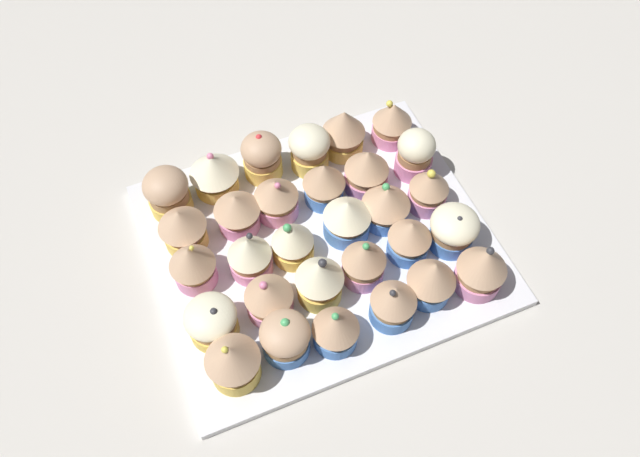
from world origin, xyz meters
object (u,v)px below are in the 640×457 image
(cupcake_3, at_px, (393,302))
(cupcake_6, at_px, (212,321))
(cupcake_0, at_px, (233,361))
(cupcake_4, at_px, (432,279))
(cupcake_2, at_px, (336,328))
(cupcake_27, at_px, (309,149))
(cupcake_8, at_px, (320,279))
(cupcake_5, at_px, (482,268))
(baking_tray, at_px, (320,243))
(cupcake_26, at_px, (262,156))
(cupcake_10, at_px, (410,238))
(cupcake_25, at_px, (214,172))
(cupcake_15, at_px, (348,220))
(cupcake_14, at_px, (293,241))
(cupcake_20, at_px, (276,197))
(cupcake_21, at_px, (324,182))
(cupcake_29, at_px, (392,122))
(cupcake_11, at_px, (453,229))
(cupcake_24, at_px, (168,192))
(cupcake_7, at_px, (269,297))
(cupcake_18, at_px, (183,227))
(cupcake_1, at_px, (285,337))
(cupcake_16, at_px, (385,202))
(cupcake_12, at_px, (192,264))
(cupcake_13, at_px, (250,255))
(cupcake_28, at_px, (344,131))
(cupcake_17, at_px, (429,189))
(cupcake_22, at_px, (367,170))
(cupcake_9, at_px, (364,261))
(cupcake_19, at_px, (237,211))
(cupcake_23, at_px, (415,153))

(cupcake_3, xyz_separation_m, cupcake_6, (-0.21, 0.06, -0.01))
(cupcake_0, relative_size, cupcake_4, 1.05)
(cupcake_2, bearing_deg, cupcake_3, 2.86)
(cupcake_0, distance_m, cupcake_27, 0.32)
(cupcake_8, bearing_deg, cupcake_5, -17.82)
(baking_tray, bearing_deg, cupcake_3, -73.40)
(cupcake_26, bearing_deg, cupcake_0, -115.66)
(cupcake_4, relative_size, cupcake_10, 1.13)
(cupcake_8, relative_size, cupcake_25, 1.18)
(cupcake_0, relative_size, cupcake_15, 1.17)
(cupcake_14, height_order, cupcake_20, cupcake_14)
(cupcake_21, height_order, cupcake_29, cupcake_29)
(cupcake_3, xyz_separation_m, cupcake_10, (0.06, 0.07, -0.00))
(cupcake_10, xyz_separation_m, cupcake_25, (-0.20, 0.19, 0.00))
(baking_tray, height_order, cupcake_21, cupcake_21)
(baking_tray, height_order, cupcake_5, cupcake_5)
(cupcake_26, bearing_deg, baking_tray, -77.38)
(cupcake_11, xyz_separation_m, cupcake_24, (-0.32, 0.19, 0.00))
(cupcake_6, bearing_deg, cupcake_8, -0.82)
(cupcake_4, height_order, cupcake_15, cupcake_4)
(cupcake_7, xyz_separation_m, cupcake_24, (-0.07, 0.20, 0.00))
(cupcake_3, xyz_separation_m, cupcake_25, (-0.14, 0.27, -0.00))
(cupcake_2, xyz_separation_m, cupcake_18, (-0.13, 0.20, 0.00))
(cupcake_1, relative_size, cupcake_8, 0.79)
(cupcake_5, bearing_deg, cupcake_8, 162.18)
(cupcake_8, distance_m, cupcake_16, 0.15)
(cupcake_12, bearing_deg, cupcake_8, -30.46)
(cupcake_15, relative_size, cupcake_20, 0.96)
(cupcake_11, bearing_deg, cupcake_3, -151.07)
(cupcake_4, distance_m, cupcake_13, 0.23)
(cupcake_14, height_order, cupcake_28, cupcake_28)
(cupcake_7, height_order, cupcake_17, cupcake_17)
(cupcake_1, distance_m, cupcake_15, 0.18)
(cupcake_12, height_order, cupcake_28, cupcake_28)
(cupcake_10, height_order, cupcake_11, same)
(cupcake_13, xyz_separation_m, cupcake_18, (-0.07, 0.07, 0.00))
(cupcake_20, height_order, cupcake_24, cupcake_24)
(cupcake_8, xyz_separation_m, cupcake_16, (0.12, 0.08, -0.01))
(cupcake_12, xyz_separation_m, cupcake_22, (0.26, 0.05, -0.00))
(cupcake_4, xyz_separation_m, cupcake_9, (-0.07, 0.05, -0.00))
(cupcake_29, bearing_deg, cupcake_24, -179.79)
(cupcake_12, bearing_deg, cupcake_20, 24.20)
(cupcake_19, bearing_deg, cupcake_11, -28.01)
(cupcake_12, xyz_separation_m, cupcake_29, (0.33, 0.12, -0.00))
(cupcake_20, distance_m, cupcake_29, 0.21)
(cupcake_5, xyz_separation_m, cupcake_11, (-0.00, 0.07, -0.01))
(cupcake_5, distance_m, cupcake_19, 0.32)
(cupcake_2, xyz_separation_m, cupcake_24, (-0.13, 0.26, 0.00))
(cupcake_25, bearing_deg, cupcake_23, -15.88)
(cupcake_29, bearing_deg, cupcake_6, -149.18)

